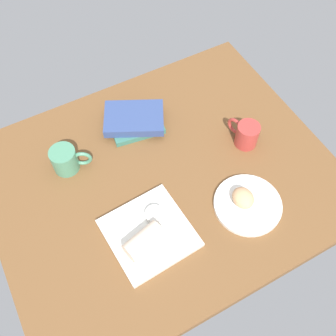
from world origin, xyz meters
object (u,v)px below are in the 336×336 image
object	(u,v)px
round_plate	(248,205)
scone_pastry	(243,198)
sauce_cup	(155,215)
breakfast_wrap	(144,241)
second_mug	(66,159)
book_stack	(135,121)
square_plate	(149,233)
coffee_mug	(246,134)

from	to	relation	value
round_plate	scone_pastry	size ratio (longest dim) A/B	2.85
sauce_cup	breakfast_wrap	bearing A→B (deg)	-135.76
scone_pastry	breakfast_wrap	bearing A→B (deg)	177.19
round_plate	breakfast_wrap	distance (cm)	34.92
breakfast_wrap	second_mug	distance (cm)	38.43
book_stack	breakfast_wrap	bearing A→B (deg)	-112.49
square_plate	breakfast_wrap	world-z (taller)	breakfast_wrap
square_plate	sauce_cup	world-z (taller)	sauce_cup
round_plate	square_plate	bearing A→B (deg)	168.90
square_plate	second_mug	distance (cm)	36.69
scone_pastry	breakfast_wrap	distance (cm)	33.34
breakfast_wrap	second_mug	xyz separation A→B (cm)	(-9.69, 37.19, -0.12)
sauce_cup	book_stack	xyz separation A→B (cm)	(10.61, 35.61, 0.00)
round_plate	sauce_cup	bearing A→B (deg)	160.24
scone_pastry	book_stack	xyz separation A→B (cm)	(-15.75, 43.99, -0.95)
book_stack	second_mug	size ratio (longest dim) A/B	1.95
sauce_cup	second_mug	world-z (taller)	second_mug
square_plate	sauce_cup	bearing A→B (deg)	44.24
scone_pastry	square_plate	xyz separation A→B (cm)	(-30.21, 4.63, -2.96)
sauce_cup	square_plate	bearing A→B (deg)	-135.76
sauce_cup	book_stack	world-z (taller)	book_stack
round_plate	book_stack	distance (cm)	48.66
square_plate	breakfast_wrap	size ratio (longest dim) A/B	2.04
scone_pastry	book_stack	world-z (taller)	scone_pastry
coffee_mug	second_mug	size ratio (longest dim) A/B	0.96
square_plate	coffee_mug	xyz separation A→B (cm)	(44.62, 14.89, 3.68)
breakfast_wrap	coffee_mug	distance (cm)	50.94
scone_pastry	breakfast_wrap	size ratio (longest dim) A/B	0.64
breakfast_wrap	book_stack	bearing A→B (deg)	-36.39
coffee_mug	second_mug	bearing A→B (deg)	161.41
scone_pastry	square_plate	size ratio (longest dim) A/B	0.31
breakfast_wrap	book_stack	size ratio (longest dim) A/B	0.47
square_plate	coffee_mug	size ratio (longest dim) A/B	1.95
scone_pastry	square_plate	world-z (taller)	scone_pastry
breakfast_wrap	coffee_mug	size ratio (longest dim) A/B	0.96
scone_pastry	second_mug	size ratio (longest dim) A/B	0.59
round_plate	second_mug	world-z (taller)	second_mug
scone_pastry	second_mug	bearing A→B (deg)	137.91
round_plate	second_mug	size ratio (longest dim) A/B	1.68
book_stack	second_mug	xyz separation A→B (cm)	(-27.23, -5.17, 1.69)
book_stack	scone_pastry	bearing A→B (deg)	-70.30
square_plate	round_plate	bearing A→B (deg)	-11.10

